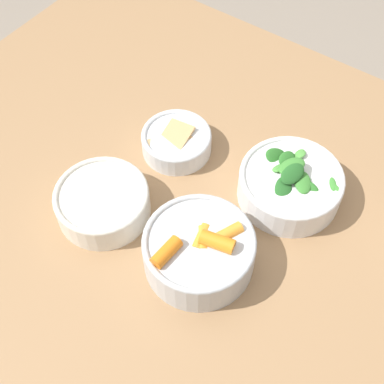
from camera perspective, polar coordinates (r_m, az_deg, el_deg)
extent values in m
plane|color=gray|center=(1.59, -2.27, -16.45)|extent=(10.00, 10.00, 0.00)
cube|color=#99724C|center=(0.94, -3.70, -1.69)|extent=(1.09, 1.03, 0.03)
cube|color=olive|center=(1.65, -6.94, 9.97)|extent=(0.06, 0.06, 0.71)
cylinder|color=silver|center=(0.84, 0.74, -6.40)|extent=(0.17, 0.17, 0.06)
torus|color=silver|center=(0.81, 0.76, -5.31)|extent=(0.17, 0.17, 0.01)
cylinder|color=orange|center=(0.82, 3.09, -5.80)|extent=(0.03, 0.05, 0.02)
cylinder|color=orange|center=(0.84, 2.34, -3.49)|extent=(0.05, 0.05, 0.02)
cylinder|color=orange|center=(0.82, 1.15, -5.15)|extent=(0.04, 0.05, 0.02)
cylinder|color=orange|center=(0.82, 0.95, -5.00)|extent=(0.03, 0.05, 0.02)
cylinder|color=orange|center=(0.84, 2.26, -3.17)|extent=(0.05, 0.03, 0.02)
cylinder|color=orange|center=(0.80, 2.71, -5.33)|extent=(0.06, 0.03, 0.02)
cylinder|color=orange|center=(0.79, -2.75, -6.43)|extent=(0.03, 0.05, 0.02)
cylinder|color=orange|center=(0.82, 3.86, -4.46)|extent=(0.04, 0.05, 0.02)
cylinder|color=white|center=(0.93, 10.38, 0.63)|extent=(0.18, 0.18, 0.05)
torus|color=white|center=(0.91, 10.63, 1.63)|extent=(0.18, 0.18, 0.01)
ellipsoid|color=#2D7028|center=(0.93, 9.05, 3.76)|extent=(0.05, 0.05, 0.04)
ellipsoid|color=#235B23|center=(0.89, 9.71, 0.29)|extent=(0.05, 0.05, 0.03)
ellipsoid|color=#3D8433|center=(0.92, 13.82, -0.02)|extent=(0.07, 0.05, 0.05)
ellipsoid|color=#235B23|center=(0.89, 10.67, 1.91)|extent=(0.04, 0.05, 0.03)
ellipsoid|color=#2D7028|center=(0.92, 10.08, 3.53)|extent=(0.03, 0.04, 0.02)
ellipsoid|color=#3D8433|center=(0.95, 13.05, 2.72)|extent=(0.04, 0.05, 0.03)
ellipsoid|color=#4C933D|center=(0.91, 9.51, 2.60)|extent=(0.03, 0.04, 0.02)
ellipsoid|color=#4C933D|center=(0.94, 11.15, 4.06)|extent=(0.05, 0.05, 0.04)
ellipsoid|color=#3D8433|center=(0.90, 11.75, 1.01)|extent=(0.05, 0.05, 0.02)
ellipsoid|color=#3D8433|center=(0.90, 10.60, 2.71)|extent=(0.05, 0.06, 0.01)
ellipsoid|color=#2D7028|center=(0.90, 12.51, -0.27)|extent=(0.06, 0.05, 0.05)
ellipsoid|color=#3D8433|center=(0.91, 14.23, 0.38)|extent=(0.05, 0.05, 0.03)
cylinder|color=silver|center=(0.91, -9.49, -1.16)|extent=(0.16, 0.16, 0.05)
torus|color=silver|center=(0.89, -9.70, -0.27)|extent=(0.16, 0.16, 0.01)
cylinder|color=#936042|center=(0.91, -9.43, -1.42)|extent=(0.14, 0.14, 0.03)
ellipsoid|color=#AD7551|center=(0.91, -9.04, 0.42)|extent=(0.01, 0.01, 0.01)
ellipsoid|color=#A36B4C|center=(0.89, -12.71, -2.64)|extent=(0.01, 0.01, 0.01)
ellipsoid|color=#AD7551|center=(0.91, -9.99, 0.30)|extent=(0.01, 0.01, 0.01)
ellipsoid|color=#AD7551|center=(0.90, -7.54, 0.27)|extent=(0.01, 0.01, 0.01)
ellipsoid|color=#AD7551|center=(0.88, -11.61, -2.65)|extent=(0.01, 0.01, 0.01)
ellipsoid|color=#AD7551|center=(0.93, -8.47, 2.47)|extent=(0.01, 0.01, 0.01)
ellipsoid|color=#8E5B3D|center=(0.93, -11.47, 2.21)|extent=(0.01, 0.01, 0.01)
ellipsoid|color=#A36B4C|center=(0.92, -13.06, -0.01)|extent=(0.01, 0.01, 0.01)
cylinder|color=tan|center=(0.89, -8.48, -0.48)|extent=(0.03, 0.03, 0.01)
cylinder|color=tan|center=(0.92, -11.80, 1.12)|extent=(0.03, 0.03, 0.01)
cylinder|color=silver|center=(0.98, -1.66, 5.30)|extent=(0.13, 0.13, 0.04)
torus|color=silver|center=(0.97, -1.68, 6.05)|extent=(0.13, 0.13, 0.01)
cube|color=tan|center=(0.96, -0.58, 4.18)|extent=(0.05, 0.05, 0.01)
cube|color=tan|center=(0.96, -3.24, 4.89)|extent=(0.06, 0.06, 0.02)
cube|color=tan|center=(0.97, -1.53, 5.88)|extent=(0.05, 0.04, 0.01)
cube|color=tan|center=(0.97, -1.71, 5.97)|extent=(0.05, 0.05, 0.01)
cube|color=tan|center=(0.97, -1.66, 6.15)|extent=(0.06, 0.06, 0.02)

